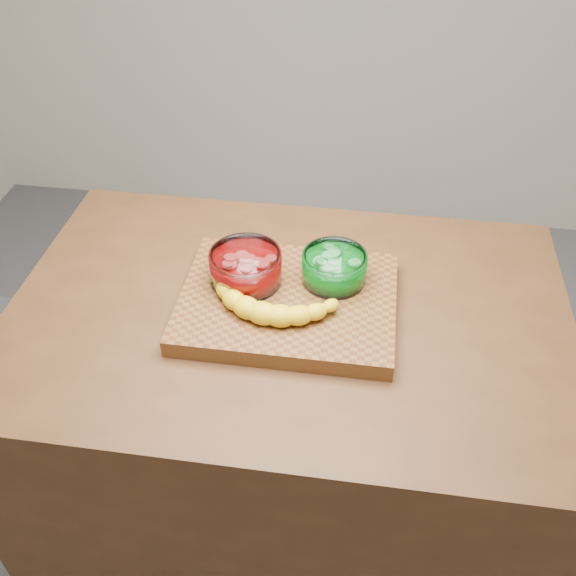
# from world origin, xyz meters

# --- Properties ---
(ground) EXTENTS (3.50, 3.50, 0.00)m
(ground) POSITION_xyz_m (0.00, 0.00, 0.00)
(ground) COLOR #59595E
(ground) RESTS_ON ground
(counter) EXTENTS (1.20, 0.80, 0.90)m
(counter) POSITION_xyz_m (0.00, 0.00, 0.45)
(counter) COLOR #4F2E17
(counter) RESTS_ON ground
(cutting_board) EXTENTS (0.45, 0.35, 0.04)m
(cutting_board) POSITION_xyz_m (0.00, 0.00, 0.92)
(cutting_board) COLOR brown
(cutting_board) RESTS_ON counter
(bowl_red) EXTENTS (0.15, 0.15, 0.07)m
(bowl_red) POSITION_xyz_m (-0.10, 0.04, 0.97)
(bowl_red) COLOR white
(bowl_red) RESTS_ON cutting_board
(bowl_green) EXTENTS (0.14, 0.14, 0.06)m
(bowl_green) POSITION_xyz_m (0.09, 0.07, 0.97)
(bowl_green) COLOR white
(bowl_green) RESTS_ON cutting_board
(banana) EXTENTS (0.31, 0.16, 0.04)m
(banana) POSITION_xyz_m (-0.03, -0.04, 0.96)
(banana) COLOR yellow
(banana) RESTS_ON cutting_board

